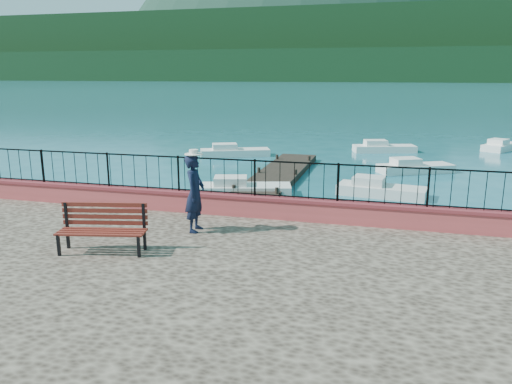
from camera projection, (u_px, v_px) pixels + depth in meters
The scene contains 15 objects.
ground at pixel (222, 322), 10.27m from camera, with size 2000.00×2000.00×0.00m, color #19596B.
parapet at pixel (266, 207), 13.39m from camera, with size 28.00×0.46×0.58m, color #BC4346.
railing at pixel (266, 179), 13.21m from camera, with size 27.00×0.05×0.95m, color black.
dock at pixel (267, 185), 22.00m from camera, with size 2.00×16.00×0.30m, color #2D231C.
far_forest at pixel (389, 66), 289.87m from camera, with size 900.00×60.00×18.00m, color black.
foothills at pixel (391, 47), 343.18m from camera, with size 900.00×120.00×44.00m, color black.
park_bench at pixel (103, 238), 10.77m from camera, with size 1.97×1.00×1.04m.
person at pixel (195, 193), 12.07m from camera, with size 0.69×0.45×1.90m, color black.
hat at pixel (194, 152), 11.84m from camera, with size 0.44×0.44×0.12m, color silver.
boat_0 at pixel (244, 185), 20.85m from camera, with size 3.87×1.30×0.80m, color silver.
boat_1 at pixel (382, 186), 20.68m from camera, with size 3.57×1.30×0.80m, color silver.
boat_2 at pixel (416, 165), 25.51m from camera, with size 3.80×1.30×0.80m, color silver.
boat_3 at pixel (235, 150), 30.63m from camera, with size 4.20×1.30×0.80m, color silver.
boat_4 at pixel (384, 146), 32.21m from camera, with size 3.92×1.30×0.80m, color silver.
boat_5 at pixel (501, 144), 33.00m from camera, with size 3.27×1.30×0.80m, color white.
Camera 1 is at (3.12, -8.85, 4.99)m, focal length 35.00 mm.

